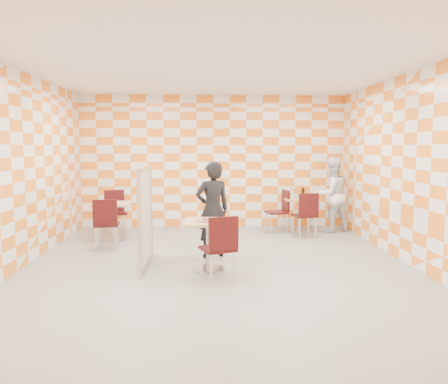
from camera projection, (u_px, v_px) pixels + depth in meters
name	position (u px, v px, depth m)	size (l,w,h in m)	color
room_shell	(217.00, 168.00, 7.01)	(7.00, 7.00, 7.00)	#989892
main_table	(209.00, 237.00, 6.50)	(0.70, 0.70, 0.75)	#DDB377
second_table	(300.00, 209.00, 9.42)	(0.70, 0.70, 0.75)	#DDB377
empty_table	(112.00, 215.00, 8.55)	(0.70, 0.70, 0.75)	#DDB377
chair_main_front	(220.00, 243.00, 5.89)	(0.55, 0.55, 0.92)	#380B0C
chair_second_front	(306.00, 212.00, 8.75)	(0.50, 0.50, 0.92)	#380B0C
chair_second_side	(281.00, 208.00, 9.30)	(0.49, 0.48, 0.92)	#380B0C
chair_empty_near	(106.00, 220.00, 7.74)	(0.46, 0.47, 0.92)	#380B0C
chair_empty_far	(115.00, 208.00, 9.23)	(0.53, 0.54, 0.92)	#380B0C
partition	(146.00, 216.00, 6.68)	(0.08, 1.38, 1.55)	white
man_dark	(213.00, 209.00, 7.27)	(0.58, 0.38, 1.60)	black
man_white	(332.00, 195.00, 9.44)	(0.79, 0.61, 1.62)	white
pizza_on_foil	(209.00, 220.00, 6.46)	(0.40, 0.40, 0.04)	silver
sport_bottle	(292.00, 193.00, 9.43)	(0.06, 0.06, 0.20)	white
soda_bottle	(303.00, 192.00, 9.48)	(0.07, 0.07, 0.23)	black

